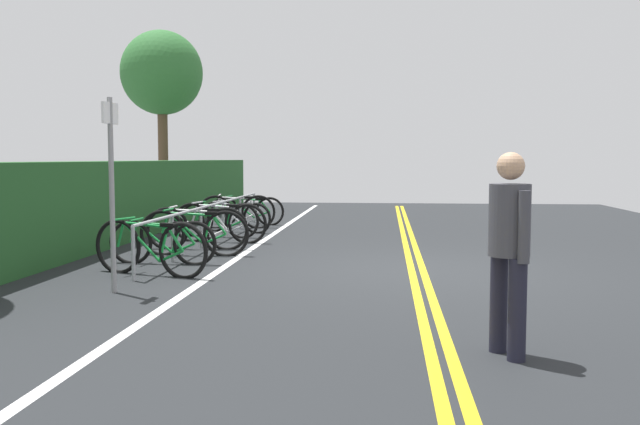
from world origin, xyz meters
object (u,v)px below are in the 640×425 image
bicycle_4 (220,223)px  pedestrian (509,241)px  bicycle_3 (197,228)px  bicycle_1 (163,242)px  bike_rack (213,212)px  tree_mid (162,74)px  bicycle_8 (247,211)px  bicycle_5 (219,220)px  bicycle_6 (236,217)px  sign_post_near (111,176)px  bicycle_7 (237,212)px  bicycle_0 (150,248)px  bicycle_2 (194,233)px

bicycle_4 → pedestrian: 8.14m
bicycle_3 → bicycle_1: bearing=177.9°
bike_rack → bicycle_1: size_ratio=4.89×
pedestrian → tree_mid: 17.71m
bicycle_4 → bicycle_8: bearing=2.8°
bicycle_4 → bicycle_5: (0.81, 0.21, -0.02)m
bicycle_6 → sign_post_near: bearing=-179.9°
bicycle_7 → bicycle_0: bearing=-178.4°
bike_rack → sign_post_near: (-4.78, -0.05, 0.79)m
bicycle_3 → sign_post_near: 3.97m
bicycle_0 → bicycle_2: 1.88m
bicycle_0 → bicycle_8: (7.03, 0.11, -0.04)m
sign_post_near → bicycle_7: bearing=1.3°
bicycle_8 → tree_mid: tree_mid is taller
sign_post_near → bicycle_1: bearing=3.6°
bicycle_8 → pedestrian: 11.27m
bicycle_5 → bicycle_0: bearing=-178.1°
sign_post_near → tree_mid: tree_mid is taller
bicycle_2 → bicycle_8: 5.15m
bicycle_3 → bicycle_6: bearing=-1.2°
bicycle_8 → tree_mid: size_ratio=0.32×
bicycle_0 → bicycle_3: (2.62, 0.08, -0.01)m
bicycle_0 → bicycle_3: 2.63m
bicycle_0 → bicycle_6: bicycle_0 is taller
bicycle_2 → bicycle_6: (3.50, 0.10, -0.05)m
bicycle_2 → sign_post_near: sign_post_near is taller
bicycle_1 → tree_mid: (11.15, 3.65, 3.83)m
bicycle_1 → pedestrian: 6.12m
bicycle_1 → bicycle_3: bearing=-2.1°
bicycle_8 → bicycle_6: bearing=-177.1°
bicycle_4 → bicycle_7: size_ratio=1.08×
bicycle_5 → tree_mid: tree_mid is taller
bicycle_5 → bicycle_7: size_ratio=0.97×
bicycle_3 → bicycle_4: bicycle_4 is taller
bicycle_2 → bicycle_4: size_ratio=0.98×
bike_rack → bicycle_6: size_ratio=4.99×
bicycle_1 → bicycle_8: bicycle_8 is taller
bicycle_6 → sign_post_near: 6.68m
bicycle_2 → pedestrian: (-5.29, -4.02, 0.55)m
bicycle_6 → tree_mid: 8.62m
bicycle_4 → pedestrian: (-7.05, -4.03, 0.55)m
bike_rack → bicycle_6: bike_rack is taller
bicycle_2 → pedestrian: size_ratio=1.12×
bicycle_0 → bicycle_2: bearing=-2.2°
sign_post_near → bicycle_5: bearing=1.4°
bicycle_8 → pedestrian: pedestrian is taller
bicycle_6 → tree_mid: tree_mid is taller
bicycle_2 → bicycle_6: size_ratio=1.11×
bike_rack → bicycle_1: 2.61m
bicycle_2 → bicycle_5: (2.56, 0.22, -0.02)m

